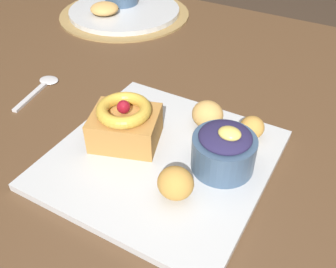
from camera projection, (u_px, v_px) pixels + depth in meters
name	position (u px, v px, depth m)	size (l,w,h in m)	color
dining_table	(170.00, 130.00, 0.76)	(1.59, 0.95, 0.73)	brown
woven_placemat	(125.00, 14.00, 1.01)	(0.34, 0.34, 0.01)	#997A47
front_plate	(161.00, 159.00, 0.57)	(0.31, 0.31, 0.01)	silver
cake_slice	(125.00, 124.00, 0.57)	(0.12, 0.11, 0.07)	#B77F3D
berry_ramekin	(224.00, 149.00, 0.53)	(0.09, 0.09, 0.07)	#3D5675
fritter_front	(176.00, 183.00, 0.49)	(0.05, 0.05, 0.04)	gold
fritter_middle	(252.00, 127.00, 0.59)	(0.04, 0.04, 0.04)	gold
fritter_back	(208.00, 114.00, 0.61)	(0.05, 0.05, 0.04)	tan
back_plate	(124.00, 11.00, 1.01)	(0.29, 0.29, 0.01)	silver
back_pastry	(104.00, 9.00, 0.96)	(0.07, 0.07, 0.03)	tan
spoon	(41.00, 87.00, 0.73)	(0.05, 0.13, 0.00)	silver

